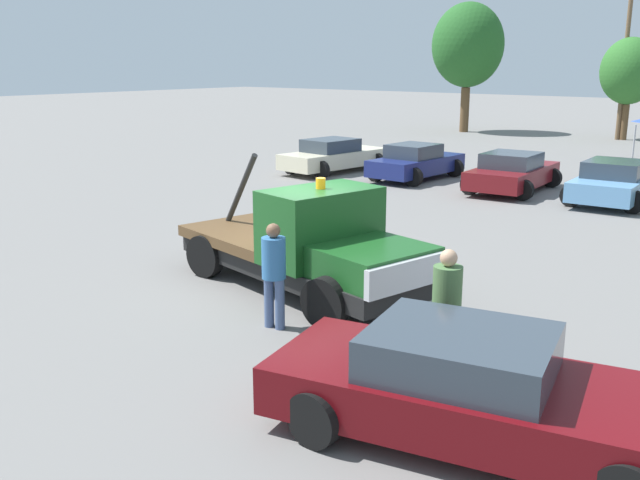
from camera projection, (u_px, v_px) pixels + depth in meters
name	position (u px, v px, depth m)	size (l,w,h in m)	color
ground_plane	(300.00, 288.00, 14.04)	(160.00, 160.00, 0.00)	slate
tow_truck	(311.00, 247.00, 13.56)	(6.11, 3.18, 2.51)	black
foreground_car	(475.00, 390.00, 8.22)	(5.22, 2.94, 1.34)	#5B0A0F
person_near_truck	(447.00, 303.00, 9.92)	(0.41, 0.41, 1.84)	#38383D
person_at_hood	(274.00, 268.00, 11.69)	(0.40, 0.40, 1.79)	#475B84
parked_car_cream	(334.00, 156.00, 28.51)	(2.69, 4.92, 1.34)	beige
parked_car_navy	(416.00, 162.00, 26.73)	(2.45, 4.27, 1.34)	navy
parked_car_maroon	(512.00, 172.00, 24.27)	(2.68, 4.50, 1.34)	maroon
parked_car_skyblue	(615.00, 182.00, 22.37)	(2.65, 4.63, 1.34)	#669ED1
tree_left	(630.00, 71.00, 39.43)	(3.15, 3.15, 5.63)	brown
tree_center	(468.00, 46.00, 43.60)	(4.38, 4.38, 7.83)	brown
utility_pole	(627.00, 40.00, 39.10)	(2.20, 0.24, 10.41)	brown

